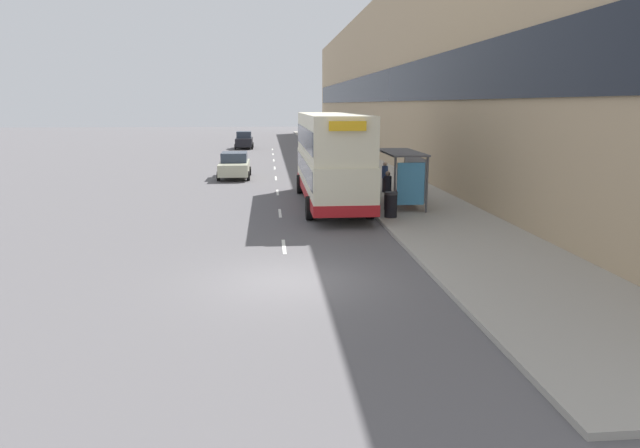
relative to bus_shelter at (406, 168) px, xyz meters
The scene contains 18 objects.
ground_plane 12.09m from the bus_shelter, 118.89° to the right, with size 220.00×220.00×0.00m, color #5B595B.
pavement 28.11m from the bus_shelter, 88.51° to the left, with size 5.00×93.00×0.14m.
terrace_facade 28.87m from the bus_shelter, 80.45° to the left, with size 3.10×93.00×13.77m.
lane_mark_0 9.00m from the bus_shelter, 130.98° to the right, with size 0.12×2.00×0.01m.
lane_mark_1 6.09m from the bus_shelter, behind, with size 0.12×2.00×0.01m.
lane_mark_2 8.23m from the bus_shelter, 136.09° to the left, with size 0.12×2.00×0.01m.
lane_mark_3 13.14m from the bus_shelter, 116.35° to the left, with size 0.12×2.00×0.01m.
lane_mark_4 18.76m from the bus_shelter, 108.01° to the left, with size 0.12×2.00×0.01m.
lane_mark_5 24.62m from the bus_shelter, 103.60° to the left, with size 0.12×2.00×0.01m.
lane_mark_6 30.56m from the bus_shelter, 100.91° to the left, with size 0.12×2.00×0.01m.
lane_mark_7 36.56m from the bus_shelter, 99.10° to the left, with size 0.12×2.00×0.01m.
bus_shelter is the anchor object (origin of this frame).
double_decker_bus_near 3.59m from the bus_shelter, 157.61° to the left, with size 2.85×11.30×4.30m.
car_0 38.58m from the bus_shelter, 103.21° to the left, with size 1.96×4.26×1.85m.
car_1 14.83m from the bus_shelter, 124.84° to the left, with size 2.06×4.51×1.66m.
pedestrian_at_shelter 4.34m from the bus_shelter, 91.26° to the left, with size 0.32×0.32×1.61m.
pedestrian_1 1.55m from the bus_shelter, 141.15° to the right, with size 0.34×0.34×1.72m.
litter_bin 3.08m from the bus_shelter, 115.60° to the right, with size 0.55×0.55×1.05m.
Camera 1 is at (-0.48, -14.96, 4.74)m, focal length 32.00 mm.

